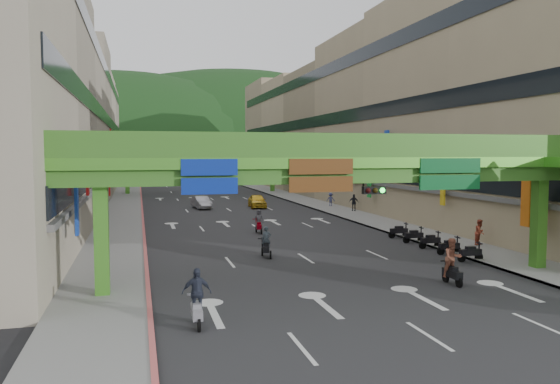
% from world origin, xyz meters
% --- Properties ---
extents(ground, '(320.00, 320.00, 0.00)m').
position_xyz_m(ground, '(0.00, 0.00, 0.00)').
color(ground, black).
rests_on(ground, ground).
extents(road_slab, '(18.00, 140.00, 0.02)m').
position_xyz_m(road_slab, '(0.00, 50.00, 0.01)').
color(road_slab, '#28282B').
rests_on(road_slab, ground).
extents(sidewalk_left, '(4.00, 140.00, 0.15)m').
position_xyz_m(sidewalk_left, '(-11.00, 50.00, 0.07)').
color(sidewalk_left, gray).
rests_on(sidewalk_left, ground).
extents(sidewalk_right, '(4.00, 140.00, 0.15)m').
position_xyz_m(sidewalk_right, '(11.00, 50.00, 0.07)').
color(sidewalk_right, gray).
rests_on(sidewalk_right, ground).
extents(curb_left, '(0.20, 140.00, 0.18)m').
position_xyz_m(curb_left, '(-9.10, 50.00, 0.09)').
color(curb_left, '#CC5959').
rests_on(curb_left, ground).
extents(curb_right, '(0.20, 140.00, 0.18)m').
position_xyz_m(curb_right, '(9.10, 50.00, 0.09)').
color(curb_right, gray).
rests_on(curb_right, ground).
extents(building_row_left, '(12.80, 95.00, 19.00)m').
position_xyz_m(building_row_left, '(-18.93, 50.00, 9.46)').
color(building_row_left, '#9E937F').
rests_on(building_row_left, ground).
extents(building_row_right, '(12.80, 95.00, 19.00)m').
position_xyz_m(building_row_right, '(18.93, 50.00, 9.46)').
color(building_row_right, gray).
rests_on(building_row_right, ground).
extents(overpass_near, '(28.00, 12.27, 7.10)m').
position_xyz_m(overpass_near, '(0.93, 5.38, 5.21)').
color(overpass_near, '#4C9E2D').
rests_on(overpass_near, ground).
extents(overpass_far, '(28.00, 2.20, 7.10)m').
position_xyz_m(overpass_far, '(0.00, 65.00, 5.40)').
color(overpass_far, '#4C9E2D').
rests_on(overpass_far, ground).
extents(hill_left, '(168.00, 140.00, 112.00)m').
position_xyz_m(hill_left, '(-15.00, 160.00, 0.00)').
color(hill_left, '#1C4419').
rests_on(hill_left, ground).
extents(hill_right, '(208.00, 176.00, 128.00)m').
position_xyz_m(hill_right, '(25.00, 180.00, 0.00)').
color(hill_right, '#1C4419').
rests_on(hill_right, ground).
extents(bunting_string, '(26.00, 0.36, 0.47)m').
position_xyz_m(bunting_string, '(0.00, 30.00, 5.96)').
color(bunting_string, black).
rests_on(bunting_string, ground).
extents(scooter_rider_near, '(0.73, 1.58, 1.85)m').
position_xyz_m(scooter_rider_near, '(-2.16, 12.94, 0.84)').
color(scooter_rider_near, black).
rests_on(scooter_rider_near, ground).
extents(scooter_rider_mid, '(0.92, 1.60, 2.22)m').
position_xyz_m(scooter_rider_mid, '(4.77, 4.17, 1.16)').
color(scooter_rider_mid, black).
rests_on(scooter_rider_mid, ground).
extents(scooter_rider_left, '(1.06, 1.60, 2.14)m').
position_xyz_m(scooter_rider_left, '(-7.50, 1.00, 1.08)').
color(scooter_rider_left, gray).
rests_on(scooter_rider_left, ground).
extents(scooter_rider_far, '(0.80, 1.60, 1.86)m').
position_xyz_m(scooter_rider_far, '(-0.53, 22.45, 0.92)').
color(scooter_rider_far, '#75000C').
rests_on(scooter_rider_far, ground).
extents(parked_scooter_row, '(1.60, 9.35, 1.08)m').
position_xyz_m(parked_scooter_row, '(8.80, 13.14, 0.52)').
color(parked_scooter_row, black).
rests_on(parked_scooter_row, ground).
extents(car_silver, '(2.08, 4.37, 1.38)m').
position_xyz_m(car_silver, '(-2.75, 41.86, 0.69)').
color(car_silver, '#AFAEB6').
rests_on(car_silver, ground).
extents(car_yellow, '(2.11, 4.52, 1.50)m').
position_xyz_m(car_yellow, '(3.46, 41.50, 0.75)').
color(car_yellow, yellow).
rests_on(car_yellow, ground).
extents(pedestrian_red, '(1.04, 0.98, 1.69)m').
position_xyz_m(pedestrian_red, '(12.20, 12.78, 0.85)').
color(pedestrian_red, '#9E3D29').
rests_on(pedestrian_red, ground).
extents(pedestrian_dark, '(1.10, 0.82, 1.73)m').
position_xyz_m(pedestrian_dark, '(12.20, 34.44, 0.87)').
color(pedestrian_dark, black).
rests_on(pedestrian_dark, ground).
extents(pedestrian_blue, '(0.83, 0.73, 1.50)m').
position_xyz_m(pedestrian_blue, '(11.69, 40.00, 0.75)').
color(pedestrian_blue, navy).
rests_on(pedestrian_blue, ground).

